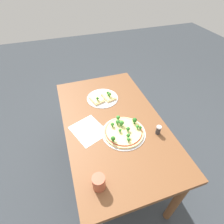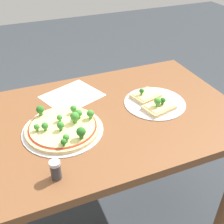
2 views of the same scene
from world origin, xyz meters
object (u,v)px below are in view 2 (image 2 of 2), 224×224
object	(u,v)px
condiment_shaker	(56,170)
dining_table	(94,137)
pizza_tray_whole	(63,127)
pizza_tray_slice	(153,102)

from	to	relation	value
condiment_shaker	dining_table	bearing A→B (deg)	-129.29
pizza_tray_whole	pizza_tray_slice	world-z (taller)	pizza_tray_whole
dining_table	pizza_tray_slice	bearing A→B (deg)	179.40
dining_table	pizza_tray_whole	xyz separation A→B (m)	(0.14, 0.04, 0.12)
pizza_tray_slice	condiment_shaker	xyz separation A→B (m)	(0.51, 0.27, 0.02)
pizza_tray_whole	condiment_shaker	world-z (taller)	pizza_tray_whole
dining_table	condiment_shaker	bearing A→B (deg)	50.71
pizza_tray_whole	pizza_tray_slice	bearing A→B (deg)	-175.45
pizza_tray_whole	pizza_tray_slice	xyz separation A→B (m)	(-0.42, -0.03, -0.00)
pizza_tray_whole	condiment_shaker	distance (m)	0.25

